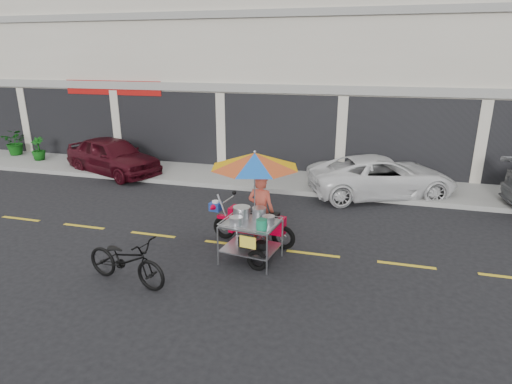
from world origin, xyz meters
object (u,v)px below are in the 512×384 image
(white_pickup, at_px, (382,176))
(food_vendor_rig, at_px, (256,189))
(maroon_sedan, at_px, (113,156))
(near_bicycle, at_px, (126,260))

(white_pickup, relative_size, food_vendor_rig, 1.86)
(maroon_sedan, relative_size, food_vendor_rig, 1.66)
(maroon_sedan, xyz_separation_m, white_pickup, (9.58, 0.00, -0.06))
(maroon_sedan, bearing_deg, white_pickup, -69.19)
(maroon_sedan, relative_size, near_bicycle, 2.18)
(near_bicycle, relative_size, food_vendor_rig, 0.76)
(white_pickup, bearing_deg, maroon_sedan, 67.92)
(near_bicycle, bearing_deg, food_vendor_rig, -36.26)
(near_bicycle, height_order, food_vendor_rig, food_vendor_rig)
(white_pickup, relative_size, near_bicycle, 2.44)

